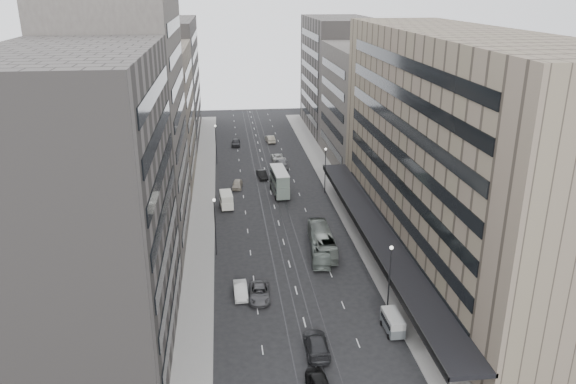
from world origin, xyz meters
name	(u,v)px	position (x,y,z in m)	size (l,w,h in m)	color
ground	(297,295)	(0.00, 0.00, 0.00)	(220.00, 220.00, 0.00)	black
sidewalk_right	(334,187)	(12.00, 37.50, 0.07)	(4.00, 125.00, 0.15)	gray
sidewalk_left	(204,192)	(-12.00, 37.50, 0.07)	(4.00, 125.00, 0.15)	gray
department_store	(454,151)	(21.45, 8.00, 14.95)	(19.20, 60.00, 30.00)	#796958
building_right_mid	(368,106)	(21.50, 52.00, 12.00)	(15.00, 28.00, 24.00)	#4F4B45
building_right_far	(339,75)	(21.50, 82.00, 14.00)	(15.00, 32.00, 28.00)	#5B5652
building_left_a	(83,212)	(-21.50, -8.00, 15.00)	(15.00, 28.00, 30.00)	#5B5652
building_left_b	(125,125)	(-21.50, 19.00, 17.00)	(15.00, 26.00, 34.00)	#4F4B45
building_left_c	(150,116)	(-21.50, 46.00, 12.50)	(15.00, 28.00, 25.00)	gray
building_left_d	(165,80)	(-21.50, 79.00, 14.00)	(15.00, 38.00, 28.00)	#5B5652
lamp_right_near	(390,271)	(9.70, -5.00, 5.20)	(0.44, 0.44, 8.32)	#262628
lamp_right_far	(325,165)	(9.70, 35.00, 5.20)	(0.44, 0.44, 8.32)	#262628
lamp_left_near	(215,220)	(-9.70, 12.00, 5.20)	(0.44, 0.44, 8.32)	#262628
lamp_left_far	(216,140)	(-9.70, 55.00, 5.20)	(0.44, 0.44, 8.32)	#262628
bus_near	(320,247)	(4.46, 9.75, 1.39)	(2.34, 10.00, 2.79)	slate
bus_far	(322,241)	(5.04, 11.44, 1.55)	(2.60, 11.10, 3.09)	gray
double_decker	(280,181)	(1.50, 34.92, 2.46)	(2.94, 8.46, 4.56)	slate
vw_microbus	(393,322)	(9.13, -8.89, 1.17)	(1.84, 3.92, 2.10)	#555A5C
panel_van	(226,200)	(-8.04, 29.37, 1.49)	(2.41, 4.45, 2.71)	silver
sedan_1	(241,290)	(-6.79, 0.53, 0.74)	(1.56, 4.48, 1.48)	silver
sedan_2	(260,293)	(-4.57, -0.36, 0.73)	(2.43, 5.27, 1.47)	#4D4D4F
sedan_3	(317,344)	(0.46, -11.36, 0.83)	(2.34, 5.75, 1.67)	#262629
sedan_4	(237,184)	(-5.92, 39.12, 0.74)	(1.76, 4.37, 1.49)	gray
sedan_5	(262,175)	(-0.95, 44.27, 0.74)	(1.57, 4.51, 1.48)	black
sedan_6	(278,157)	(3.25, 55.91, 0.73)	(2.43, 5.27, 1.46)	#BBBBB7
sedan_7	(282,163)	(3.67, 50.95, 0.86)	(2.40, 5.90, 1.71)	slate
sedan_8	(236,142)	(-5.29, 68.64, 0.81)	(1.92, 4.76, 1.62)	black
sedan_9	(270,139)	(2.95, 70.92, 0.83)	(1.75, 5.02, 1.65)	gray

